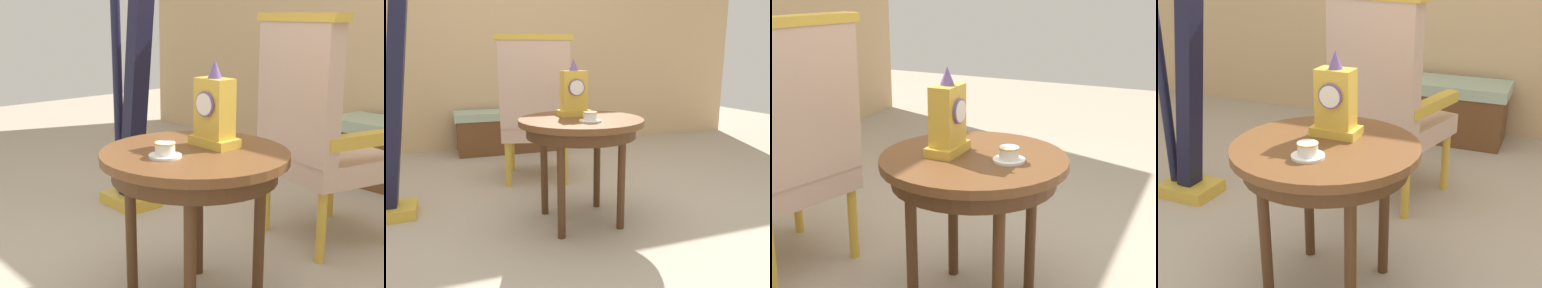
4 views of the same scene
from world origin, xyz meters
TOP-DOWN VIEW (x-y plane):
  - ground_plane at (0.00, 0.00)m, footprint 10.00×10.00m
  - side_table at (0.09, -0.02)m, footprint 0.72×0.72m
  - teacup_left at (0.09, -0.16)m, footprint 0.12×0.12m
  - mantel_clock at (0.08, 0.08)m, footprint 0.19×0.11m
  - armchair at (0.02, 0.82)m, footprint 0.65×0.64m
  - harp at (-0.98, 0.43)m, footprint 0.40×0.24m
  - window_bench at (-0.01, 1.95)m, footprint 1.12×0.40m

SIDE VIEW (x-z plane):
  - ground_plane at x=0.00m, z-range 0.00..0.00m
  - window_bench at x=-0.01m, z-range 0.00..0.44m
  - side_table at x=0.09m, z-range 0.24..0.87m
  - armchair at x=0.02m, z-range 0.02..1.16m
  - teacup_left at x=0.09m, z-range 0.63..0.68m
  - harp at x=-0.98m, z-range -0.17..1.54m
  - mantel_clock at x=0.08m, z-range 0.60..0.93m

